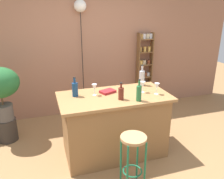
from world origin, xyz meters
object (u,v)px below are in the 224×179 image
plant_stool (7,130)px  cookbook (108,91)px  spice_shelf (144,69)px  potted_plant (0,86)px  pendant_globe_light (80,7)px  wine_glass_center (94,87)px  wine_glass_right (157,86)px  bar_stool (133,151)px  bottle_vinegar (139,93)px  bottle_olive_oil (75,89)px  bottle_spirits_clear (121,93)px  bottle_sauce_amber (142,78)px  wine_glass_left (143,85)px

plant_stool → cookbook: size_ratio=1.80×
spice_shelf → cookbook: bearing=-132.2°
potted_plant → pendant_globe_light: 1.96m
wine_glass_center → wine_glass_right: (0.85, -0.23, 0.00)m
bar_stool → bottle_vinegar: bearing=60.7°
cookbook → pendant_globe_light: (-0.09, 1.41, 1.15)m
potted_plant → wine_glass_right: bearing=-24.9°
potted_plant → bottle_olive_oil: size_ratio=3.11×
bottle_spirits_clear → wine_glass_right: bottle_spirits_clear is taller
bar_stool → bottle_olive_oil: (-0.51, 0.89, 0.52)m
bottle_olive_oil → bottle_sauce_amber: bearing=8.3°
bottle_spirits_clear → cookbook: (-0.09, 0.31, -0.07)m
wine_glass_right → cookbook: bearing=157.1°
bottle_sauce_amber → wine_glass_right: (0.03, -0.43, -0.01)m
wine_glass_left → wine_glass_right: size_ratio=1.00×
plant_stool → bottle_sauce_amber: (2.13, -0.57, 0.86)m
bottle_olive_oil → wine_glass_center: size_ratio=1.70×
cookbook → pendant_globe_light: pendant_globe_light is taller
bottle_spirits_clear → wine_glass_center: bottle_spirits_clear is taller
pendant_globe_light → plant_stool: bearing=-154.8°
bottle_vinegar → bottle_olive_oil: bearing=151.1°
cookbook → plant_stool: bearing=133.5°
bottle_vinegar → pendant_globe_light: bearing=101.9°
wine_glass_left → wine_glass_right: bearing=-38.6°
potted_plant → wine_glass_center: 1.53m
wine_glass_center → wine_glass_left: bearing=-8.5°
bottle_spirits_clear → pendant_globe_light: 2.03m
spice_shelf → plant_stool: 2.91m
bottle_vinegar → wine_glass_right: size_ratio=1.82×
bottle_spirits_clear → wine_glass_left: (0.39, 0.16, 0.03)m
wine_glass_right → bar_stool: bearing=-134.4°
bar_stool → pendant_globe_light: bearing=93.0°
bottle_sauce_amber → cookbook: (-0.61, -0.16, -0.11)m
bottle_vinegar → bottle_sauce_amber: (0.31, 0.58, 0.01)m
wine_glass_right → cookbook: wine_glass_right is taller
bottle_olive_oil → plant_stool: bearing=145.1°
potted_plant → bottle_sauce_amber: (2.13, -0.57, 0.11)m
spice_shelf → plant_stool: spice_shelf is taller
bottle_olive_oil → bottle_sauce_amber: size_ratio=0.85×
plant_stool → wine_glass_center: bearing=-30.6°
bar_stool → wine_glass_center: wine_glass_center is taller
bottle_olive_oil → wine_glass_left: (0.95, -0.15, 0.01)m
spice_shelf → potted_plant: size_ratio=1.86×
bar_stool → plant_stool: size_ratio=1.85×
spice_shelf → wine_glass_left: 1.71m
bar_stool → cookbook: (-0.04, 0.89, 0.43)m
spice_shelf → bottle_olive_oil: 2.20m
potted_plant → bottle_spirits_clear: bearing=-32.8°
bottle_spirits_clear → wine_glass_right: size_ratio=1.46×
potted_plant → bottle_sauce_amber: 2.21m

